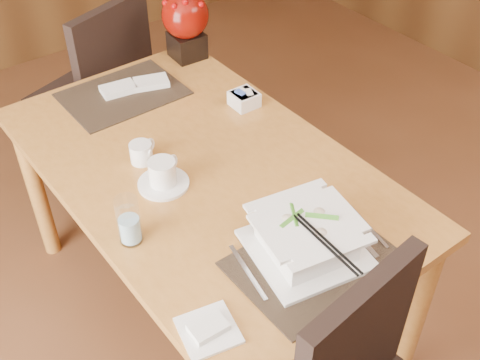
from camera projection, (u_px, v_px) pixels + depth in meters
dining_table at (204, 186)px, 2.09m from camera, size 0.90×1.50×0.75m
placemat_near at (314, 262)px, 1.69m from camera, size 0.45×0.33×0.01m
placemat_far at (123, 94)px, 2.36m from camera, size 0.45×0.33×0.01m
soup_setting at (307, 237)px, 1.69m from camera, size 0.36×0.36×0.12m
coffee_cup at (163, 175)px, 1.92m from camera, size 0.17×0.17×0.09m
water_glass at (129, 221)px, 1.71m from camera, size 0.08×0.08×0.16m
creamer_jug at (141, 153)px, 2.02m from camera, size 0.13×0.13×0.07m
sugar_caddy at (244, 99)px, 2.28m from camera, size 0.10×0.10×0.06m
berry_decor at (186, 21)px, 2.48m from camera, size 0.20×0.20×0.29m
napkins_far at (137, 85)px, 2.38m from camera, size 0.28×0.16×0.02m
bread_plate at (208, 330)px, 1.52m from camera, size 0.17×0.17×0.01m
far_chair at (101, 87)px, 2.79m from camera, size 0.57×0.57×0.97m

